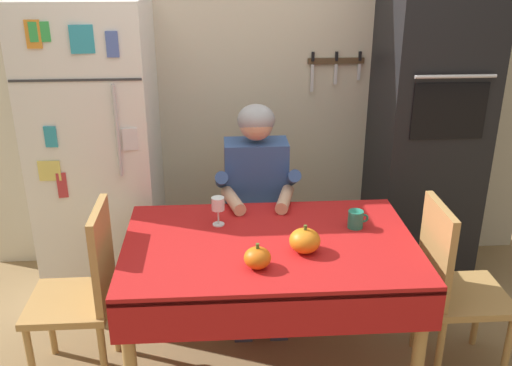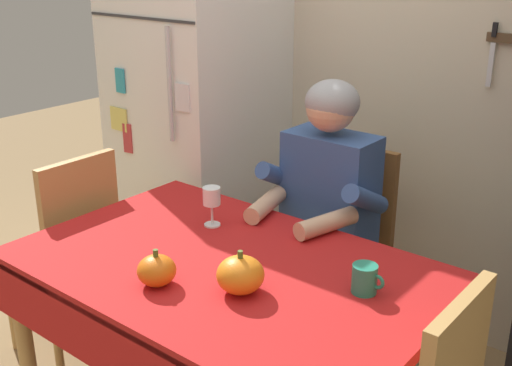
# 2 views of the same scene
# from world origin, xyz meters

# --- Properties ---
(back_wall_assembly) EXTENTS (3.70, 0.13, 2.60)m
(back_wall_assembly) POSITION_xyz_m (0.05, 1.35, 1.30)
(back_wall_assembly) COLOR beige
(back_wall_assembly) RESTS_ON ground
(refrigerator) EXTENTS (0.68, 0.71, 1.80)m
(refrigerator) POSITION_xyz_m (-0.95, 0.96, 0.90)
(refrigerator) COLOR white
(refrigerator) RESTS_ON ground
(wall_oven) EXTENTS (0.60, 0.64, 2.10)m
(wall_oven) POSITION_xyz_m (1.05, 1.00, 1.05)
(wall_oven) COLOR black
(wall_oven) RESTS_ON ground
(dining_table) EXTENTS (1.40, 0.90, 0.74)m
(dining_table) POSITION_xyz_m (0.00, 0.08, 0.66)
(dining_table) COLOR tan
(dining_table) RESTS_ON ground
(chair_behind_person) EXTENTS (0.40, 0.40, 0.93)m
(chair_behind_person) POSITION_xyz_m (-0.02, 0.87, 0.51)
(chair_behind_person) COLOR brown
(chair_behind_person) RESTS_ON ground
(seated_person) EXTENTS (0.47, 0.55, 1.25)m
(seated_person) POSITION_xyz_m (-0.02, 0.68, 0.74)
(seated_person) COLOR #38384C
(seated_person) RESTS_ON ground
(chair_right_side) EXTENTS (0.40, 0.40, 0.93)m
(chair_right_side) POSITION_xyz_m (0.90, 0.04, 0.51)
(chair_right_side) COLOR tan
(chair_right_side) RESTS_ON ground
(chair_left_side) EXTENTS (0.40, 0.40, 0.93)m
(chair_left_side) POSITION_xyz_m (-0.90, 0.11, 0.51)
(chair_left_side) COLOR tan
(chair_left_side) RESTS_ON ground
(coffee_mug) EXTENTS (0.10, 0.08, 0.09)m
(coffee_mug) POSITION_xyz_m (0.44, 0.22, 0.79)
(coffee_mug) COLOR #237F66
(coffee_mug) RESTS_ON dining_table
(wine_glass) EXTENTS (0.07, 0.07, 0.15)m
(wine_glass) POSITION_xyz_m (-0.24, 0.29, 0.85)
(wine_glass) COLOR white
(wine_glass) RESTS_ON dining_table
(pumpkin_large) EXTENTS (0.12, 0.12, 0.12)m
(pumpkin_large) POSITION_xyz_m (-0.08, -0.14, 0.79)
(pumpkin_large) COLOR orange
(pumpkin_large) RESTS_ON dining_table
(pumpkin_medium) EXTENTS (0.14, 0.14, 0.14)m
(pumpkin_medium) POSITION_xyz_m (0.15, -0.01, 0.80)
(pumpkin_medium) COLOR orange
(pumpkin_medium) RESTS_ON dining_table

